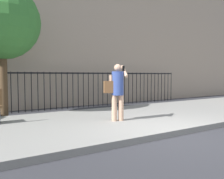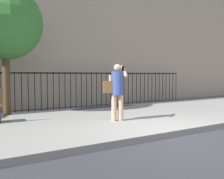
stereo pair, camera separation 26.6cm
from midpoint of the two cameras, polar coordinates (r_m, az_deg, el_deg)
The scene contains 6 objects.
ground_plane at distance 6.05m, azimuth 14.20°, elevation -10.68°, with size 60.00×60.00×0.00m, color #333338.
sidewalk at distance 7.67m, azimuth 1.98°, elevation -7.02°, with size 28.00×4.40×0.15m, color gray.
building_facade at distance 13.61m, azimuth -14.08°, elevation 17.31°, with size 28.00×4.00×9.51m, color tan.
iron_fence at distance 10.79m, azimuth -9.32°, elevation 1.02°, with size 12.03×0.04×1.60m.
pedestrian_on_phone at distance 6.88m, azimuth 0.03°, elevation 0.34°, with size 0.71×0.52×1.63m.
street_tree_near at distance 9.08m, azimuth -25.37°, elevation 14.21°, with size 2.49×2.49×4.48m.
Camera 1 is at (-4.43, -3.91, 1.46)m, focal length 38.64 mm.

